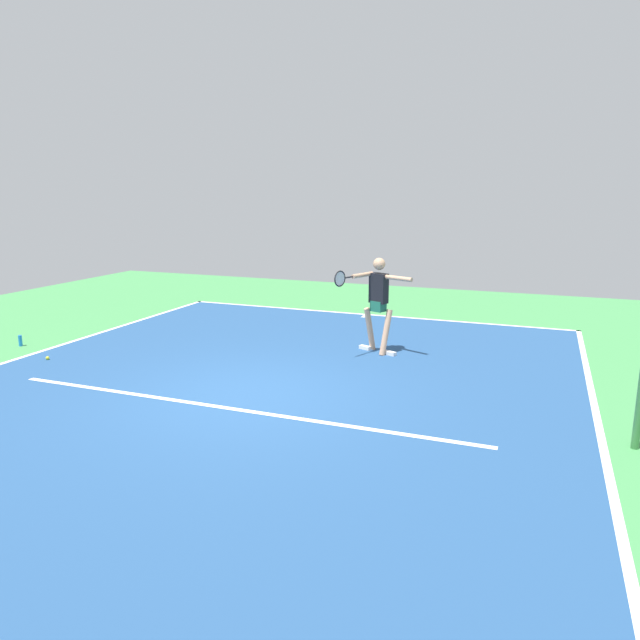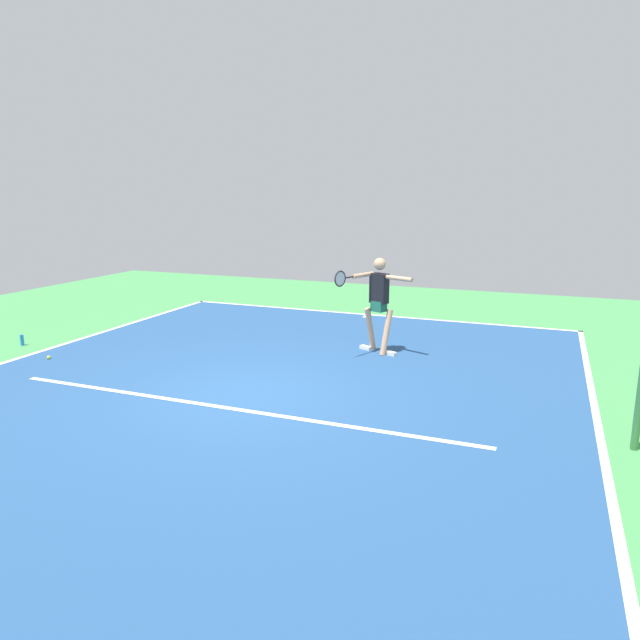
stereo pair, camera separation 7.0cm
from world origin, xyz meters
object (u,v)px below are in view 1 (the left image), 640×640
net_post (640,406)px  water_bottle (20,341)px  tennis_player (378,298)px  tennis_ball_by_sideline (48,358)px

net_post → water_bottle: size_ratio=4.86×
net_post → tennis_player: tennis_player is taller
net_post → tennis_ball_by_sideline: 9.59m
net_post → tennis_player: (4.06, -3.01, 0.53)m
tennis_player → tennis_ball_by_sideline: (5.51, 2.65, -1.03)m
tennis_player → tennis_ball_by_sideline: bearing=47.7°
net_post → water_bottle: net_post is taller
tennis_ball_by_sideline → net_post: bearing=177.9°
net_post → tennis_ball_by_sideline: bearing=-2.1°
tennis_ball_by_sideline → water_bottle: (1.27, -0.56, 0.08)m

